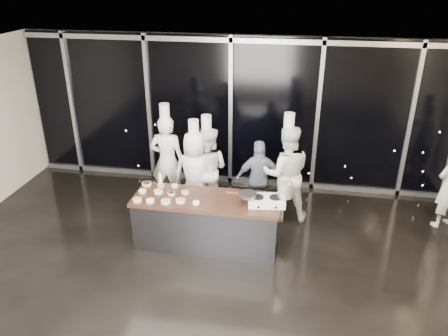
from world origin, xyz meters
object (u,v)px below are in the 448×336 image
object	(u,v)px
frying_pan	(247,195)
guest	(259,179)
chef_far_left	(167,160)
chef_right	(286,173)
stove	(266,201)
chef_left	(195,174)
demo_counter	(207,221)
stock_pot	(285,190)
chef_center	(207,169)

from	to	relation	value
frying_pan	guest	world-z (taller)	guest
chef_far_left	chef_right	size ratio (longest dim) A/B	1.00
stove	chef_left	world-z (taller)	chef_left
demo_counter	chef_left	bearing A→B (deg)	113.71
chef_right	frying_pan	bearing A→B (deg)	55.01
frying_pan	chef_right	bearing A→B (deg)	56.27
chef_far_left	stove	bearing A→B (deg)	145.10
stove	frying_pan	world-z (taller)	frying_pan
frying_pan	guest	xyz separation A→B (m)	(0.08, 1.20, -0.30)
stock_pot	chef_far_left	distance (m)	2.69
frying_pan	guest	distance (m)	1.24
chef_left	chef_center	world-z (taller)	chef_center
chef_center	chef_right	distance (m)	1.51
stock_pot	chef_center	distance (m)	1.95
guest	chef_right	world-z (taller)	chef_right
frying_pan	chef_right	world-z (taller)	chef_right
demo_counter	stove	bearing A→B (deg)	-1.34
stove	frying_pan	bearing A→B (deg)	177.38
chef_center	frying_pan	bearing A→B (deg)	131.15
chef_right	stove	bearing A→B (deg)	67.97
chef_right	stock_pot	bearing A→B (deg)	82.37
frying_pan	chef_center	bearing A→B (deg)	118.56
frying_pan	chef_right	size ratio (longest dim) A/B	0.25
chef_far_left	chef_right	xyz separation A→B (m)	(2.32, -0.17, -0.01)
chef_far_left	chef_right	bearing A→B (deg)	173.61
stove	stock_pot	bearing A→B (deg)	3.11
chef_far_left	guest	size ratio (longest dim) A/B	1.36
chef_left	guest	distance (m)	1.22
stove	chef_center	size ratio (longest dim) A/B	0.33
stove	chef_right	world-z (taller)	chef_right
stock_pot	chef_right	size ratio (longest dim) A/B	0.12
stock_pot	stove	bearing A→B (deg)	-168.79
demo_counter	chef_left	xyz separation A→B (m)	(-0.43, 0.99, 0.40)
stove	chef_left	bearing A→B (deg)	136.71
demo_counter	frying_pan	xyz separation A→B (m)	(0.69, -0.05, 0.61)
stove	chef_far_left	world-z (taller)	chef_far_left
demo_counter	guest	bearing A→B (deg)	56.15
frying_pan	chef_center	xyz separation A→B (m)	(-0.94, 1.26, -0.20)
stock_pot	chef_far_left	xyz separation A→B (m)	(-2.36, 1.27, -0.21)
chef_right	guest	bearing A→B (deg)	-11.36
frying_pan	chef_left	distance (m)	1.55
stove	chef_right	xyz separation A→B (m)	(0.26, 1.16, -0.02)
chef_left	chef_right	distance (m)	1.70
stove	guest	world-z (taller)	guest
frying_pan	stock_pot	xyz separation A→B (m)	(0.60, 0.09, 0.10)
chef_left	chef_right	world-z (taller)	chef_right
stove	guest	bearing A→B (deg)	92.99
chef_far_left	guest	world-z (taller)	chef_far_left
demo_counter	chef_right	distance (m)	1.76
stock_pot	chef_right	bearing A→B (deg)	91.73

